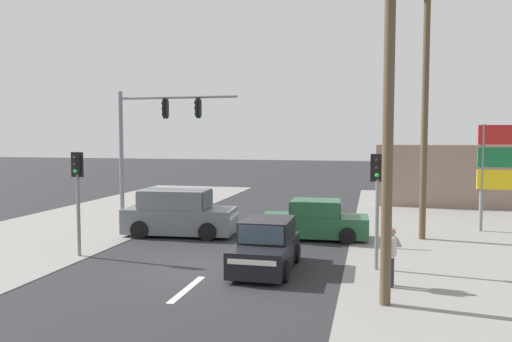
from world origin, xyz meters
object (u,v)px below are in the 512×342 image
Objects in this scene: suv_kerbside_parked at (179,214)px; hatchback_crossing_left at (266,247)px; shopping_plaza_sign at (504,163)px; pedestrian_at_kerb at (391,254)px; sedan_receding_far at (315,221)px; utility_pole_midground_right at (425,96)px; pedestal_signal_left_kerb at (78,186)px; utility_pole_foreground_right at (384,63)px; traffic_signal_mast at (149,135)px; pedestal_signal_right_kerb at (377,192)px.

suv_kerbside_parked reaches higher than hatchback_crossing_left.
shopping_plaza_sign is 2.82× the size of pedestrian_at_kerb.
sedan_receding_far is 2.64× the size of pedestrian_at_kerb.
shopping_plaza_sign reaches higher than sedan_receding_far.
utility_pole_midground_right is 13.33m from pedestal_signal_left_kerb.
utility_pole_foreground_right is 5.13m from pedestrian_at_kerb.
traffic_signal_mast is 3.62m from suv_kerbside_parked.
suv_kerbside_parked is (-7.98, 6.94, -4.92)m from utility_pole_foreground_right.
utility_pole_foreground_right reaches higher than pedestal_signal_left_kerb.
utility_pole_foreground_right reaches higher than pedestrian_at_kerb.
suv_kerbside_parked is 6.33m from hatchback_crossing_left.
pedestal_signal_left_kerb is at bearing -177.06° from pedestal_signal_right_kerb.
pedestrian_at_kerb is (3.68, -1.05, 0.22)m from hatchback_crossing_left.
pedestal_signal_left_kerb is 0.98× the size of hatchback_crossing_left.
pedestal_signal_right_kerb is at bearing -61.02° from sedan_receding_far.
utility_pole_foreground_right reaches higher than hatchback_crossing_left.
suv_kerbside_parked is at bearing 154.98° from pedestal_signal_right_kerb.
utility_pole_midground_right is at bearing 8.20° from suv_kerbside_parked.
pedestal_signal_left_kerb is 0.77× the size of shopping_plaza_sign.
pedestal_signal_left_kerb is at bearing -154.32° from utility_pole_midground_right.
utility_pole_midground_right reaches higher than pedestrian_at_kerb.
pedestrian_at_kerb is (8.29, -5.39, 0.04)m from suv_kerbside_parked.
utility_pole_foreground_right reaches higher than utility_pole_midground_right.
utility_pole_midground_right is 6.62× the size of pedestrian_at_kerb.
traffic_signal_mast is 1.69× the size of pedestal_signal_left_kerb.
shopping_plaza_sign reaches higher than pedestal_signal_right_kerb.
shopping_plaza_sign is at bearing 61.82° from pedestrian_at_kerb.
pedestal_signal_right_kerb is at bearing -109.48° from utility_pole_midground_right.
pedestal_signal_right_kerb is (9.42, -4.14, -1.73)m from traffic_signal_mast.
traffic_signal_mast is 1.29× the size of suv_kerbside_parked.
traffic_signal_mast is at bearing -175.10° from utility_pole_midground_right.
suv_kerbside_parked is 1.28× the size of hatchback_crossing_left.
sedan_receding_far is (5.55, 0.57, -0.18)m from suv_kerbside_parked.
sedan_receding_far is 6.57m from pedestrian_at_kerb.
pedestal_signal_right_kerb is 0.98× the size of hatchback_crossing_left.
shopping_plaza_sign is 13.86m from suv_kerbside_parked.
pedestrian_at_kerb is at bearing 78.63° from utility_pole_foreground_right.
pedestal_signal_left_kerb reaches higher than hatchback_crossing_left.
pedestrian_at_kerb reaches higher than sedan_receding_far.
suv_kerbside_parked reaches higher than pedestrian_at_kerb.
utility_pole_midground_right reaches higher than shopping_plaza_sign.
pedestal_signal_left_kerb is 9.04m from sedan_receding_far.
utility_pole_foreground_right is 2.33× the size of suv_kerbside_parked.
shopping_plaza_sign is (3.46, 2.33, -2.66)m from utility_pole_midground_right.
pedestal_signal_right_kerb is at bearing -23.71° from traffic_signal_mast.
traffic_signal_mast is 1.65× the size of hatchback_crossing_left.
utility_pole_midground_right is at bearing 78.21° from utility_pole_foreground_right.
suv_kerbside_parked is 2.86× the size of pedestrian_at_kerb.
sedan_receding_far reaches higher than hatchback_crossing_left.
pedestal_signal_left_kerb is at bearing -152.29° from shopping_plaza_sign.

